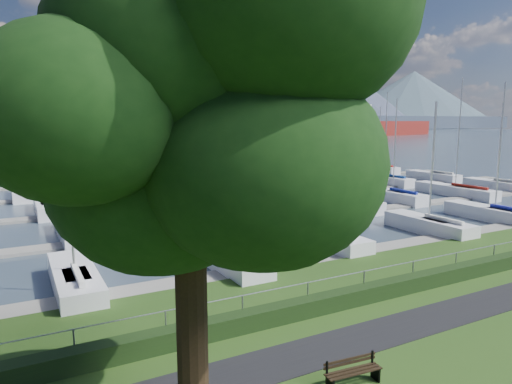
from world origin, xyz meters
TOP-DOWN VIEW (x-y plane):
  - path at (0.00, -3.00)m, footprint 160.00×2.00m
  - water at (0.00, 260.00)m, footprint 800.00×540.00m
  - hedge at (0.00, -0.40)m, footprint 80.00×0.70m
  - fence at (0.00, 0.00)m, footprint 80.00×0.04m
  - foothill at (0.00, 330.00)m, footprint 900.00×80.00m
  - mountains at (7.35, 404.62)m, footprint 1190.00×360.00m
  - docks at (0.00, 26.00)m, footprint 90.00×41.60m
  - bench_left at (-5.89, -5.08)m, footprint 1.83×0.59m
  - tree at (-10.90, -6.17)m, footprint 7.60×8.31m
  - crane at (-1.48, 26.95)m, footprint 7.12×13.10m
  - cargo_ship_mid at (35.65, 219.77)m, footprint 94.55×21.35m
  - cargo_ship_east at (162.62, 176.72)m, footprint 78.35×36.28m
  - sailboat_fleet at (-1.48, 29.26)m, footprint 74.92×49.88m

SIDE VIEW (x-z plane):
  - water at x=0.00m, z-range -0.50..-0.30m
  - docks at x=0.00m, z-range -0.34..-0.09m
  - path at x=0.00m, z-range -0.01..0.03m
  - hedge at x=0.00m, z-range 0.00..0.70m
  - bench_left at x=-5.89m, z-range -0.01..0.84m
  - fence at x=0.00m, z-range 1.18..1.22m
  - cargo_ship_mid at x=35.65m, z-range -7.16..14.34m
  - cargo_ship_east at x=162.62m, z-range -6.94..14.56m
  - crane at x=-1.48m, z-range -5.85..16.50m
  - sailboat_fleet at x=-1.48m, z-range -1.43..12.24m
  - foothill at x=0.00m, z-range 0.00..12.00m
  - tree at x=-10.90m, z-range 1.99..14.14m
  - mountains at x=7.35m, z-range -10.82..104.18m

